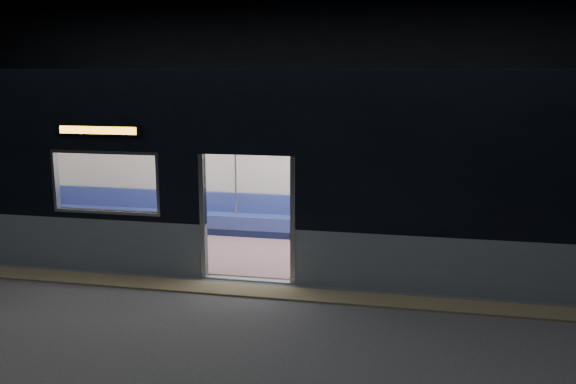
% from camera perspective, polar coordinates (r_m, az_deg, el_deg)
% --- Properties ---
extents(station_floor, '(24.00, 14.00, 0.01)m').
position_cam_1_polar(station_floor, '(9.04, -5.51, -10.45)').
color(station_floor, '#47494C').
rests_on(station_floor, ground).
extents(station_envelope, '(24.00, 14.00, 5.00)m').
position_cam_1_polar(station_envelope, '(8.39, -6.01, 13.49)').
color(station_envelope, black).
rests_on(station_envelope, station_floor).
extents(tactile_strip, '(22.80, 0.50, 0.03)m').
position_cam_1_polar(tactile_strip, '(9.52, -4.54, -9.14)').
color(tactile_strip, '#8C7F59').
rests_on(tactile_strip, station_floor).
extents(metro_car, '(18.00, 3.04, 3.35)m').
position_cam_1_polar(metro_car, '(10.95, -1.81, 3.51)').
color(metro_car, gray).
rests_on(metro_car, station_floor).
extents(passenger, '(0.45, 0.74, 1.42)m').
position_cam_1_polar(passenger, '(11.85, 15.22, -1.31)').
color(passenger, black).
rests_on(passenger, metro_car).
extents(handbag, '(0.35, 0.32, 0.15)m').
position_cam_1_polar(handbag, '(11.65, 15.23, -2.18)').
color(handbag, black).
rests_on(handbag, passenger).
extents(transit_map, '(1.10, 0.03, 0.72)m').
position_cam_1_polar(transit_map, '(12.05, 16.63, 2.14)').
color(transit_map, white).
rests_on(transit_map, metro_car).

